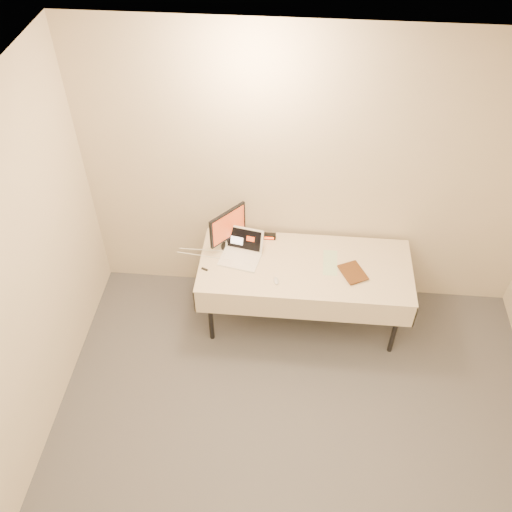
# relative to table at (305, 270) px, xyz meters

# --- Properties ---
(back_wall) EXTENTS (4.00, 0.10, 2.70)m
(back_wall) POSITION_rel_table_xyz_m (0.00, 0.45, 0.67)
(back_wall) COLOR beige
(back_wall) RESTS_ON ground
(table) EXTENTS (1.86, 0.81, 0.74)m
(table) POSITION_rel_table_xyz_m (0.00, 0.00, 0.00)
(table) COLOR black
(table) RESTS_ON ground
(laptop) EXTENTS (0.39, 0.37, 0.23)m
(laptop) POSITION_rel_table_xyz_m (-0.57, 0.07, 0.12)
(laptop) COLOR white
(laptop) RESTS_ON table
(monitor) EXTENTS (0.28, 0.32, 0.41)m
(monitor) POSITION_rel_table_xyz_m (-0.70, 0.17, 0.30)
(monitor) COLOR black
(monitor) RESTS_ON table
(book) EXTENTS (0.17, 0.10, 0.25)m
(book) POSITION_rel_table_xyz_m (0.33, -0.11, 0.18)
(book) COLOR brown
(book) RESTS_ON table
(alarm_clock) EXTENTS (0.12, 0.05, 0.05)m
(alarm_clock) POSITION_rel_table_xyz_m (-0.34, 0.32, 0.09)
(alarm_clock) COLOR black
(alarm_clock) RESTS_ON table
(clicker) EXTENTS (0.07, 0.10, 0.02)m
(clicker) POSITION_rel_table_xyz_m (-0.25, -0.22, 0.07)
(clicker) COLOR silver
(clicker) RESTS_ON table
(paper_form) EXTENTS (0.13, 0.32, 0.00)m
(paper_form) POSITION_rel_table_xyz_m (0.21, 0.05, 0.06)
(paper_form) COLOR #BBDEB0
(paper_form) RESTS_ON table
(usb_dongle) EXTENTS (0.06, 0.04, 0.01)m
(usb_dongle) POSITION_rel_table_xyz_m (-0.87, -0.14, 0.07)
(usb_dongle) COLOR black
(usb_dongle) RESTS_ON table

